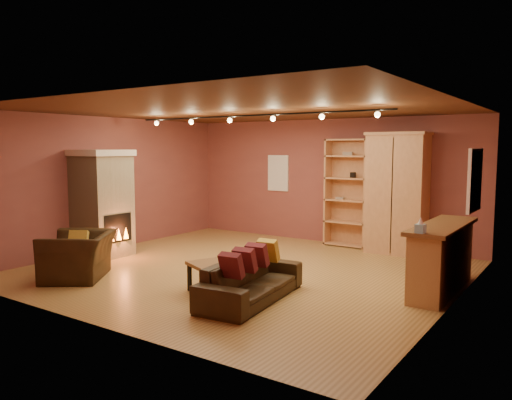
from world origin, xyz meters
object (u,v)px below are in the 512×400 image
Objects in this scene: fireplace at (102,203)px; armoire at (397,193)px; coffee_table at (212,267)px; armchair at (79,248)px; bookcase at (348,192)px; loveseat at (251,273)px; bar_counter at (442,257)px.

armoire reaches higher than fireplace.
armchair is at bearing -165.47° from coffee_table.
bookcase is at bearing 170.56° from armoire.
loveseat is 1.45× the size of armchair.
bookcase is 2.98× the size of coffee_table.
armoire reaches higher than armchair.
bookcase is 1.10× the size of bar_counter.
bookcase is at bearing -0.20° from loveseat.
armoire reaches higher than loveseat.
fireplace is at bearing -177.82° from armchair.
fireplace is 1.05× the size of loveseat.
armoire is (1.15, -0.19, 0.04)m from bookcase.
loveseat is at bearing -10.26° from fireplace.
bookcase reaches higher than armchair.
fireplace is 0.99× the size of bar_counter.
bookcase reaches higher than loveseat.
armoire reaches higher than coffee_table.
loveseat is at bearing 1.23° from coffee_table.
armoire reaches higher than bookcase.
armchair is (-3.69, -4.90, -0.73)m from armoire.
armoire is 1.78× the size of armchair.
coffee_table is (-2.83, -1.99, -0.14)m from bar_counter.
armoire is 4.41m from loveseat.
armchair is (-2.54, -5.09, -0.68)m from bookcase.
loveseat is at bearing -83.55° from bookcase.
bar_counter is at bearing 11.16° from fireplace.
coffee_table is (-0.71, -0.02, -0.01)m from loveseat.
fireplace reaches higher than coffee_table.
armchair reaches higher than coffee_table.
coffee_table is (2.34, 0.61, -0.12)m from armchair.
coffee_table is (3.41, -0.76, -0.67)m from fireplace.
coffee_table is at bearing 84.58° from loveseat.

